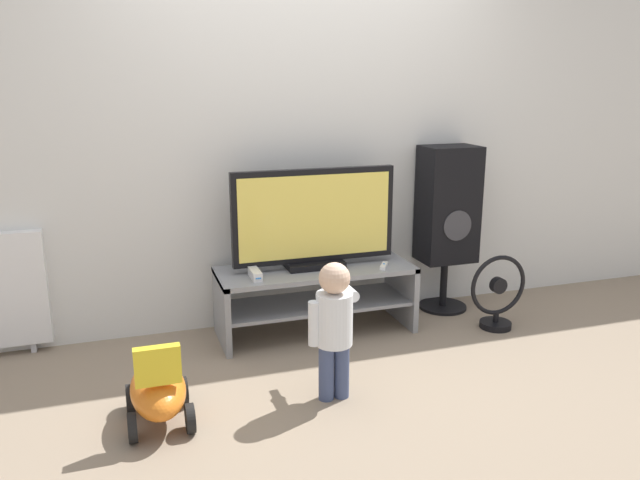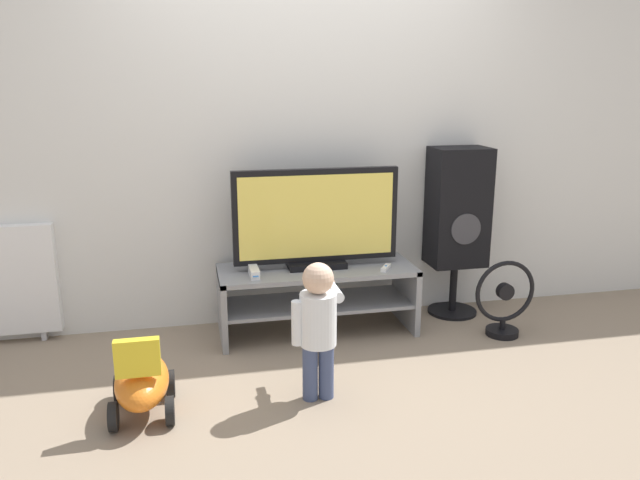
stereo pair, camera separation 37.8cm
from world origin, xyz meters
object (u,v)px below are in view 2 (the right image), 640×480
object	(u,v)px
remote_primary	(386,268)
ride_on_toy	(142,381)
television	(316,220)
game_console	(254,272)
child	(318,319)
speaker_tower	(458,211)
floor_fan	(504,302)

from	to	relation	value
remote_primary	ride_on_toy	xyz separation A→B (m)	(-1.45, -0.68, -0.27)
television	remote_primary	distance (m)	0.53
remote_primary	game_console	bearing A→B (deg)	177.10
television	remote_primary	size ratio (longest dim) A/B	8.12
child	ride_on_toy	xyz separation A→B (m)	(-0.87, 0.03, -0.26)
television	child	distance (m)	0.93
television	speaker_tower	distance (m)	1.00
speaker_tower	television	bearing A→B (deg)	-174.08
remote_primary	floor_fan	size ratio (longest dim) A/B	0.26
floor_fan	ride_on_toy	distance (m)	2.24
television	game_console	xyz separation A→B (m)	(-0.41, -0.11, -0.28)
television	remote_primary	bearing A→B (deg)	-19.66
television	game_console	world-z (taller)	television
speaker_tower	ride_on_toy	bearing A→B (deg)	-155.32
child	ride_on_toy	world-z (taller)	child
television	floor_fan	bearing A→B (deg)	-16.09
remote_primary	floor_fan	xyz separation A→B (m)	(0.73, -0.18, -0.22)
television	ride_on_toy	distance (m)	1.45
child	ride_on_toy	distance (m)	0.90
floor_fan	ride_on_toy	size ratio (longest dim) A/B	0.98
game_console	remote_primary	size ratio (longest dim) A/B	1.39
television	speaker_tower	xyz separation A→B (m)	(0.99, 0.10, -0.01)
child	floor_fan	distance (m)	1.43
floor_fan	game_console	bearing A→B (deg)	171.80
speaker_tower	ride_on_toy	xyz separation A→B (m)	(-2.03, -0.93, -0.56)
game_console	floor_fan	distance (m)	1.58
child	speaker_tower	distance (m)	1.54
game_console	floor_fan	bearing A→B (deg)	-8.20
child	floor_fan	bearing A→B (deg)	21.99
remote_primary	floor_fan	world-z (taller)	floor_fan
remote_primary	child	size ratio (longest dim) A/B	0.18
child	floor_fan	size ratio (longest dim) A/B	1.47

